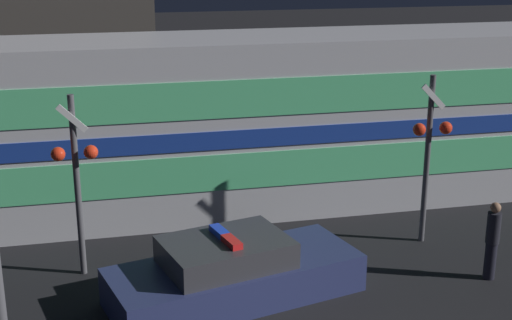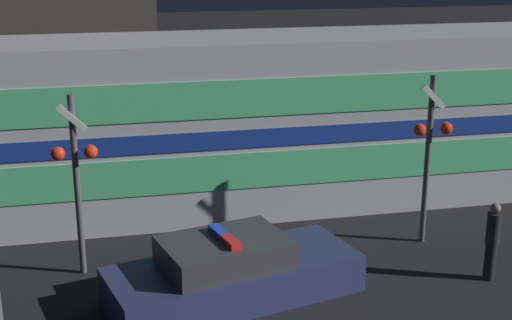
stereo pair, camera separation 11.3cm
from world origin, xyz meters
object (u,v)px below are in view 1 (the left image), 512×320
(crossing_signal_near, at_px, (429,146))
(pedestrian, at_px, (492,240))
(police_car, at_px, (233,274))
(train, at_px, (272,121))

(crossing_signal_near, bearing_deg, pedestrian, -76.18)
(police_car, xyz_separation_m, crossing_signal_near, (4.66, 1.63, 1.72))
(train, xyz_separation_m, crossing_signal_near, (2.69, -3.26, 0.09))
(police_car, relative_size, pedestrian, 3.11)
(pedestrian, height_order, crossing_signal_near, crossing_signal_near)
(train, xyz_separation_m, pedestrian, (3.18, -5.24, -1.31))
(train, height_order, pedestrian, train)
(train, relative_size, crossing_signal_near, 4.38)
(train, height_order, police_car, train)
(crossing_signal_near, bearing_deg, police_car, -160.72)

